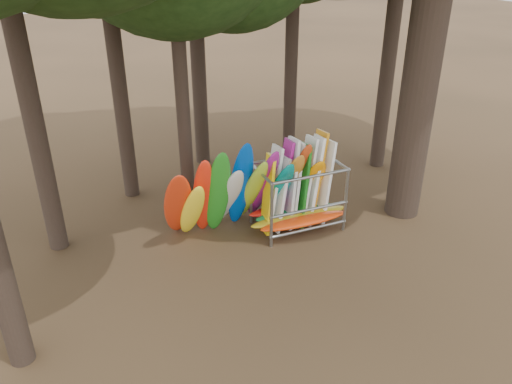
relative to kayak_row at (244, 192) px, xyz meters
name	(u,v)px	position (x,y,z in m)	size (l,w,h in m)	color
ground	(297,255)	(0.81, -1.85, -1.28)	(120.00, 120.00, 0.00)	#47331E
lake	(81,11)	(0.81, 58.15, -1.28)	(160.00, 160.00, 0.00)	gray
kayak_row	(244,192)	(0.00, 0.00, 0.00)	(5.07, 2.05, 3.15)	red
storage_rack	(297,197)	(1.55, -0.39, -0.30)	(3.19, 1.51, 2.84)	gray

